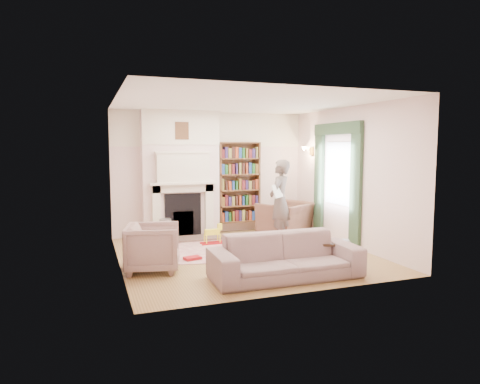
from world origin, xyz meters
name	(u,v)px	position (x,y,z in m)	size (l,w,h in m)	color
floor	(245,254)	(0.00, 0.00, 0.00)	(4.50, 4.50, 0.00)	olive
ceiling	(245,102)	(0.00, 0.00, 2.80)	(4.50, 4.50, 0.00)	white
wall_back	(211,173)	(0.00, 2.25, 1.40)	(4.50, 4.50, 0.00)	white
wall_front	(303,192)	(0.00, -2.25, 1.40)	(4.50, 4.50, 0.00)	white
wall_left	(117,183)	(-2.25, 0.00, 1.40)	(4.50, 4.50, 0.00)	white
wall_right	(349,177)	(2.25, 0.00, 1.40)	(4.50, 4.50, 0.00)	white
fireplace	(181,175)	(-0.75, 2.05, 1.39)	(1.70, 0.58, 2.80)	white
bookcase	(239,182)	(0.65, 2.12, 1.18)	(1.00, 0.24, 1.85)	brown
window	(338,173)	(2.23, 0.40, 1.45)	(0.02, 0.90, 1.30)	silver
curtain_left	(356,188)	(2.20, -0.30, 1.20)	(0.07, 0.32, 2.40)	#2A412B
curtain_right	(319,183)	(2.20, 1.10, 1.20)	(0.07, 0.32, 2.40)	#2A412B
pelmet	(337,129)	(2.19, 0.40, 2.38)	(0.09, 1.70, 0.24)	#2A412B
wall_sconce	(304,151)	(2.03, 1.50, 1.90)	(0.20, 0.24, 0.24)	gold
rug	(238,248)	(0.04, 0.49, 0.01)	(2.72, 2.10, 0.01)	beige
armchair_reading	(286,219)	(1.55, 1.42, 0.37)	(1.13, 0.99, 0.73)	brown
armchair_left	(153,247)	(-1.76, -0.48, 0.38)	(0.82, 0.84, 0.77)	#A7978A
sofa	(286,256)	(0.09, -1.56, 0.34)	(2.30, 0.90, 0.67)	gray
man_reading	(280,201)	(1.10, 0.82, 0.87)	(0.63, 0.42, 1.74)	#534842
newspaper	(277,191)	(0.95, 0.62, 1.10)	(0.40, 0.02, 0.28)	white
coffee_table	(329,255)	(1.00, -1.31, 0.23)	(0.70, 0.45, 0.45)	#362213
paraffin_heater	(165,232)	(-1.26, 1.24, 0.28)	(0.24, 0.24, 0.55)	#9DA0A5
rocking_horse	(212,234)	(-0.33, 1.01, 0.21)	(0.48, 0.19, 0.42)	yellow
board_game	(219,253)	(-0.44, 0.16, 0.03)	(0.32, 0.32, 0.03)	#EED654
game_box_lid	(192,258)	(-1.01, -0.06, 0.04)	(0.29, 0.19, 0.05)	#A61319
comic_annuals	(258,257)	(0.13, -0.36, 0.02)	(0.66, 0.36, 0.02)	red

